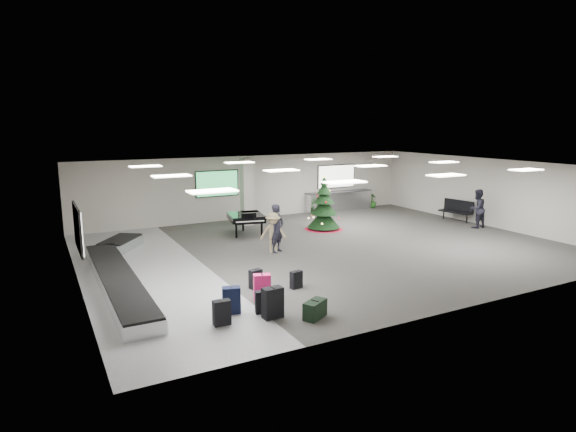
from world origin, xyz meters
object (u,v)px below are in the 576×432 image
traveler_b (273,233)px  bench (457,209)px  grand_piano (246,218)px  service_counter (339,201)px  baggage_carousel (118,272)px  potted_plant_left (318,207)px  potted_plant_right (372,201)px  pink_suitcase (262,287)px  traveler_bench (477,209)px  traveler_a (277,228)px  christmas_tree (324,210)px

traveler_b → bench: bearing=27.9°
grand_piano → service_counter: bearing=34.6°
baggage_carousel → service_counter: size_ratio=2.40×
potted_plant_left → potted_plant_right: bearing=6.8°
pink_suitcase → traveler_bench: size_ratio=0.41×
traveler_a → potted_plant_left: traveler_a is taller
potted_plant_left → potted_plant_right: (3.96, 0.47, 0.01)m
bench → potted_plant_left: 7.02m
service_counter → traveler_bench: size_ratio=2.23×
pink_suitcase → traveler_a: 5.07m
grand_piano → bench: bearing=-0.7°
traveler_bench → traveler_b: bearing=-3.6°
christmas_tree → traveler_b: size_ratio=1.66×
baggage_carousel → traveler_b: traveler_b is taller
grand_piano → traveler_b: (-0.31, -3.32, 0.02)m
traveler_b → potted_plant_left: traveler_b is taller
traveler_a → potted_plant_right: (9.22, 6.11, -0.49)m
christmas_tree → baggage_carousel: bearing=-162.2°
potted_plant_left → baggage_carousel: bearing=-151.2°
traveler_a → traveler_bench: traveler_a is taller
traveler_a → traveler_bench: bearing=-33.7°
christmas_tree → traveler_a: size_ratio=1.40×
pink_suitcase → potted_plant_right: bearing=57.9°
pink_suitcase → potted_plant_left: 12.69m
service_counter → christmas_tree: 4.94m
potted_plant_right → pink_suitcase: bearing=-138.7°
baggage_carousel → potted_plant_right: size_ratio=11.42×
traveler_a → potted_plant_left: 7.73m
traveler_a → potted_plant_left: (5.26, 5.64, -0.50)m
traveler_b → service_counter: bearing=63.2°
traveler_bench → traveler_a: bearing=-3.8°
traveler_bench → grand_piano: bearing=-21.7°
potted_plant_right → service_counter: bearing=176.1°
pink_suitcase → service_counter: bearing=64.3°
baggage_carousel → traveler_b: (5.67, 0.44, 0.56)m
potted_plant_left → potted_plant_right: potted_plant_right is taller
bench → potted_plant_right: 5.21m
bench → traveler_a: bearing=177.1°
pink_suitcase → potted_plant_left: size_ratio=0.89×
service_counter → grand_piano: 7.48m
traveler_bench → christmas_tree: bearing=-26.6°
traveler_b → potted_plant_right: (9.40, 6.14, -0.35)m
traveler_a → pink_suitcase: bearing=-152.3°
potted_plant_left → traveler_bench: bearing=-51.4°
baggage_carousel → potted_plant_left: size_ratio=11.62×
traveler_a → traveler_b: size_ratio=1.19×
service_counter → pink_suitcase: bearing=-132.3°
baggage_carousel → pink_suitcase: (3.22, -3.83, 0.15)m
pink_suitcase → potted_plant_right: potted_plant_right is taller
baggage_carousel → potted_plant_right: potted_plant_right is taller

